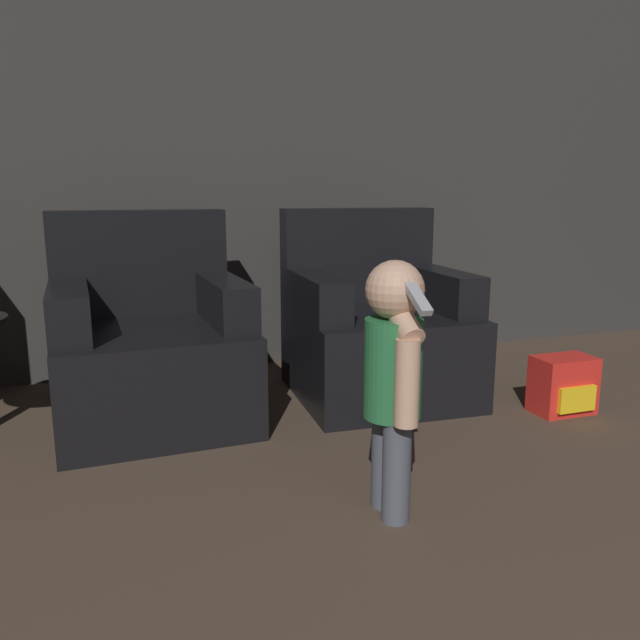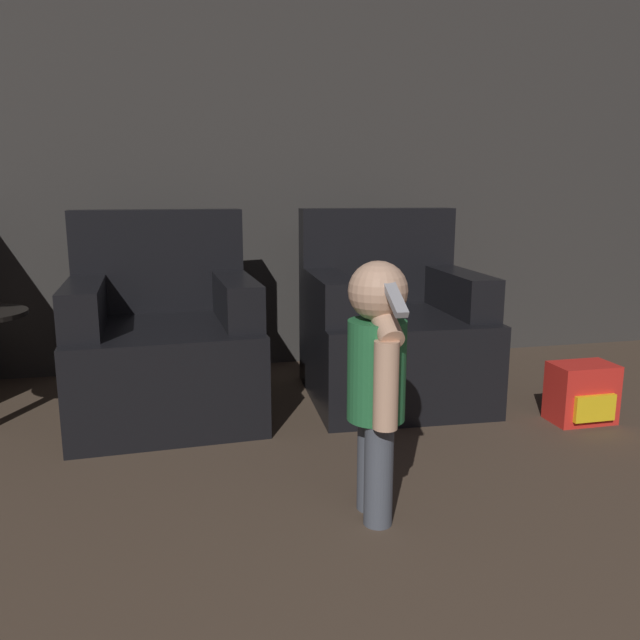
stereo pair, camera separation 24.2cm
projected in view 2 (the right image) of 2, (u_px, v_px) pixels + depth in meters
name	position (u px, v px, depth m)	size (l,w,h in m)	color
wall_back	(336.00, 145.00, 3.67)	(8.40, 0.05, 2.60)	#33302D
armchair_left	(164.00, 344.00, 2.92)	(0.86, 0.88, 0.94)	black
armchair_right	(390.00, 332.00, 3.16)	(0.86, 0.88, 0.94)	black
person_toddler	(377.00, 371.00, 1.91)	(0.18, 0.33, 0.83)	#474C56
toy_backpack	(582.00, 393.00, 2.82)	(0.28, 0.20, 0.27)	red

